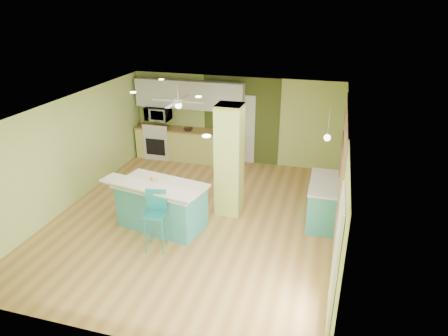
{
  "coord_description": "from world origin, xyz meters",
  "views": [
    {
      "loc": [
        2.71,
        -7.24,
        4.56
      ],
      "look_at": [
        0.56,
        0.4,
        1.1
      ],
      "focal_mm": 32.0,
      "sensor_mm": 36.0,
      "label": 1
    }
  ],
  "objects_px": {
    "bar_stool": "(155,211)",
    "canister": "(153,179)",
    "fruit_bowl": "(188,129)",
    "side_counter": "(323,201)",
    "peninsula": "(161,205)"
  },
  "relations": [
    {
      "from": "side_counter",
      "to": "canister",
      "type": "xyz_separation_m",
      "value": [
        -3.43,
        -1.09,
        0.58
      ]
    },
    {
      "from": "side_counter",
      "to": "canister",
      "type": "distance_m",
      "value": 3.64
    },
    {
      "from": "peninsula",
      "to": "bar_stool",
      "type": "distance_m",
      "value": 0.81
    },
    {
      "from": "bar_stool",
      "to": "fruit_bowl",
      "type": "height_order",
      "value": "bar_stool"
    },
    {
      "from": "peninsula",
      "to": "canister",
      "type": "bearing_deg",
      "value": 165.77
    },
    {
      "from": "fruit_bowl",
      "to": "canister",
      "type": "relative_size",
      "value": 1.83
    },
    {
      "from": "fruit_bowl",
      "to": "canister",
      "type": "height_order",
      "value": "canister"
    },
    {
      "from": "peninsula",
      "to": "canister",
      "type": "height_order",
      "value": "canister"
    },
    {
      "from": "peninsula",
      "to": "bar_stool",
      "type": "relative_size",
      "value": 1.78
    },
    {
      "from": "bar_stool",
      "to": "side_counter",
      "type": "relative_size",
      "value": 0.83
    },
    {
      "from": "side_counter",
      "to": "canister",
      "type": "height_order",
      "value": "canister"
    },
    {
      "from": "bar_stool",
      "to": "canister",
      "type": "bearing_deg",
      "value": 106.34
    },
    {
      "from": "side_counter",
      "to": "fruit_bowl",
      "type": "relative_size",
      "value": 5.17
    },
    {
      "from": "canister",
      "to": "fruit_bowl",
      "type": "bearing_deg",
      "value": 98.92
    },
    {
      "from": "bar_stool",
      "to": "canister",
      "type": "height_order",
      "value": "bar_stool"
    }
  ]
}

